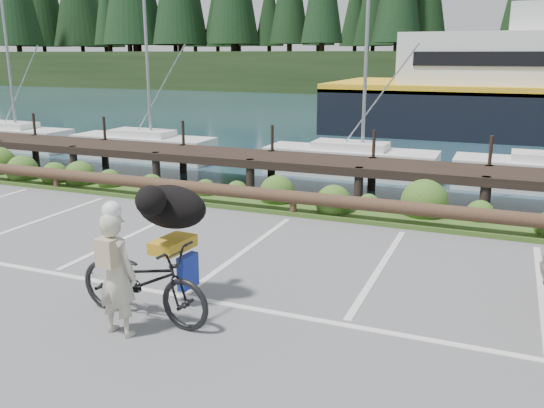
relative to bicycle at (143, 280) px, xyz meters
The scene contains 7 objects.
ground 1.40m from the bicycle, 85.77° to the left, with size 72.00×72.00×0.00m, color #5B5A5D.
harbor_backdrop 79.74m from the bicycle, 89.65° to the left, with size 170.00×160.00×30.00m.
vegetation_strip 6.59m from the bicycle, 89.18° to the left, with size 34.00×1.60×0.10m, color #3D5B21.
log_rail 5.89m from the bicycle, 89.09° to the left, with size 32.00×0.30×0.60m, color #443021, non-canonical shape.
bicycle is the anchor object (origin of this frame).
cyclist 0.58m from the bicycle, 95.53° to the right, with size 0.62×0.41×1.71m, color #BDB6A0.
dog 1.15m from the bicycle, 84.47° to the left, with size 1.13×0.55×0.65m, color black.
Camera 1 is at (4.44, -7.56, 3.66)m, focal length 38.00 mm.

